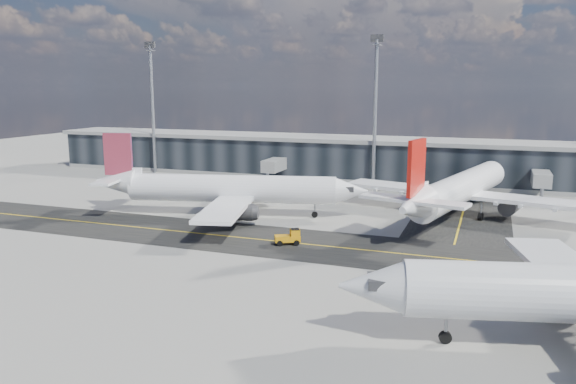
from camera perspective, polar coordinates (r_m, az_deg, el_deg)
name	(u,v)px	position (r m, az deg, el deg)	size (l,w,h in m)	color
ground	(290,253)	(66.70, 0.24, -6.17)	(300.00, 300.00, 0.00)	gray
taxiway_lanes	(345,233)	(75.49, 5.83, -4.20)	(180.00, 63.00, 0.03)	black
terminal_concourse	(381,161)	(117.97, 9.38, 3.13)	(152.00, 19.80, 8.80)	black
floodlight_masts	(375,106)	(110.25, 8.85, 8.63)	(102.50, 0.70, 28.90)	gray
airliner_af	(228,189)	(85.09, -6.09, 0.31)	(41.40, 35.58, 12.37)	white
airliner_redtail	(460,189)	(87.23, 17.11, 0.31)	(37.68, 43.83, 13.11)	white
baggage_tug	(290,237)	(69.72, 0.19, -4.58)	(3.45, 2.72, 1.96)	orange
service_van	(474,195)	(102.41, 18.35, -0.29)	(2.58, 5.60, 1.56)	white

